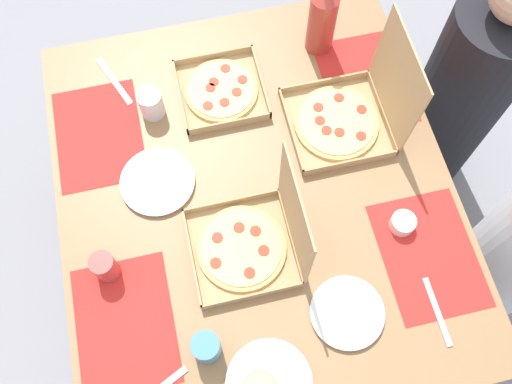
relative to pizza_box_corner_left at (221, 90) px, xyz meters
name	(u,v)px	position (x,y,z in m)	size (l,w,h in m)	color
ground_plane	(256,263)	(0.36, 0.03, -0.78)	(6.00, 6.00, 0.00)	gray
dining_table	(256,205)	(0.36, 0.03, -0.12)	(1.32, 1.16, 0.77)	#3F3328
placemat_near_left	(99,135)	(0.06, -0.40, -0.01)	(0.36, 0.26, 0.00)	red
placemat_near_right	(125,325)	(0.66, -0.40, -0.01)	(0.36, 0.26, 0.00)	red
placemat_far_left	(365,82)	(0.06, 0.46, -0.01)	(0.36, 0.26, 0.00)	red
placemat_far_right	(428,255)	(0.66, 0.46, -0.01)	(0.36, 0.26, 0.00)	red
pizza_box_corner_left	(221,90)	(0.00, 0.00, 0.00)	(0.27, 0.27, 0.04)	tan
pizza_box_center	(349,114)	(0.20, 0.36, 0.04)	(0.30, 0.31, 0.33)	tan
pizza_box_edge_far	(253,241)	(0.53, -0.02, 0.04)	(0.29, 0.29, 0.32)	tan
plate_near_right	(158,182)	(0.27, -0.25, 0.00)	(0.22, 0.22, 0.02)	white
plate_far_left	(347,313)	(0.77, 0.19, 0.00)	(0.20, 0.20, 0.02)	white
plate_far_right	(268,384)	(0.89, -0.06, 0.00)	(0.22, 0.22, 0.03)	white
soda_bottle	(322,18)	(-0.11, 0.35, 0.12)	(0.09, 0.09, 0.32)	#B2382D
cup_spare	(206,347)	(0.78, -0.20, 0.04)	(0.07, 0.07, 0.10)	teal
cup_clear_right	(105,267)	(0.50, -0.42, 0.04)	(0.07, 0.07, 0.10)	#BF4742
cup_red	(151,104)	(0.02, -0.22, 0.04)	(0.07, 0.07, 0.09)	silver
condiment_bowl	(403,223)	(0.56, 0.41, 0.01)	(0.07, 0.07, 0.04)	white
knife_by_near_left	(114,81)	(-0.12, -0.33, -0.01)	(0.21, 0.02, 0.01)	#B7B7BC
fork_by_far_left	(437,311)	(0.82, 0.43, -0.01)	(0.19, 0.02, 0.01)	#B7B7BC
diner_left_seat	(459,98)	(0.06, 0.87, -0.26)	(0.32, 0.32, 1.16)	black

